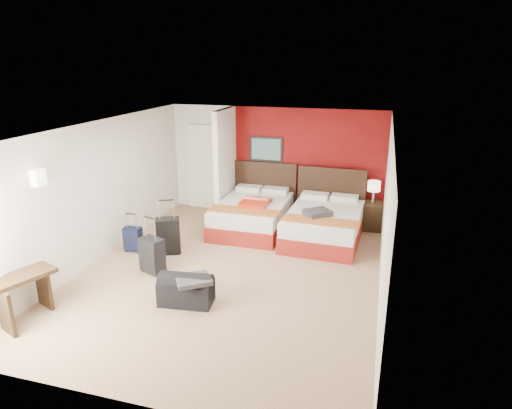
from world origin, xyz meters
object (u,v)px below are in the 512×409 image
(suitcase_navy, at_px, (133,240))
(bed_left, at_px, (252,216))
(red_suitcase_open, at_px, (256,202))
(table_lamp, at_px, (374,192))
(duffel_bag, at_px, (186,291))
(desk, at_px, (25,297))
(nightstand, at_px, (371,216))
(suitcase_charcoal, at_px, (152,257))
(bed_right, at_px, (324,226))
(suitcase_black, at_px, (168,237))

(suitcase_navy, bearing_deg, bed_left, 40.66)
(red_suitcase_open, xyz_separation_m, table_lamp, (2.37, 0.80, 0.18))
(red_suitcase_open, bearing_deg, suitcase_navy, -138.50)
(table_lamp, bearing_deg, duffel_bag, -123.05)
(suitcase_navy, height_order, desk, desk)
(duffel_bag, bearing_deg, table_lamp, 50.69)
(nightstand, distance_m, desk, 6.73)
(red_suitcase_open, relative_size, suitcase_navy, 1.71)
(nightstand, height_order, suitcase_charcoal, suitcase_charcoal)
(suitcase_navy, bearing_deg, red_suitcase_open, 37.51)
(bed_right, xyz_separation_m, duffel_bag, (-1.66, -3.06, -0.11))
(table_lamp, height_order, suitcase_navy, table_lamp)
(suitcase_black, bearing_deg, suitcase_charcoal, -108.58)
(bed_left, height_order, table_lamp, table_lamp)
(table_lamp, distance_m, desk, 6.75)
(red_suitcase_open, distance_m, suitcase_black, 2.03)
(bed_right, bearing_deg, red_suitcase_open, 179.45)
(suitcase_black, height_order, suitcase_charcoal, suitcase_black)
(duffel_bag, height_order, desk, desk)
(suitcase_black, xyz_separation_m, suitcase_navy, (-0.70, -0.10, -0.11))
(table_lamp, height_order, duffel_bag, table_lamp)
(bed_left, distance_m, suitcase_black, 2.02)
(bed_right, distance_m, red_suitcase_open, 1.51)
(duffel_bag, xyz_separation_m, desk, (-1.98, -1.02, 0.15))
(nightstand, xyz_separation_m, table_lamp, (0.00, 0.00, 0.54))
(red_suitcase_open, relative_size, desk, 0.92)
(bed_left, xyz_separation_m, desk, (-2.07, -4.26, 0.05))
(bed_left, distance_m, duffel_bag, 3.24)
(red_suitcase_open, relative_size, duffel_bag, 0.97)
(red_suitcase_open, height_order, table_lamp, table_lamp)
(bed_left, relative_size, nightstand, 3.37)
(suitcase_navy, bearing_deg, nightstand, 27.06)
(red_suitcase_open, relative_size, suitcase_black, 1.16)
(suitcase_black, distance_m, desk, 2.77)
(duffel_bag, bearing_deg, red_suitcase_open, 80.23)
(bed_right, distance_m, suitcase_black, 3.11)
(bed_right, bearing_deg, bed_left, 176.01)
(bed_right, height_order, table_lamp, table_lamp)
(bed_right, height_order, nightstand, bed_right)
(bed_left, xyz_separation_m, nightstand, (2.47, 0.70, -0.00))
(suitcase_black, height_order, suitcase_navy, suitcase_black)
(duffel_bag, bearing_deg, nightstand, 50.69)
(duffel_bag, bearing_deg, suitcase_navy, 133.70)
(table_lamp, distance_m, suitcase_black, 4.37)
(red_suitcase_open, distance_m, desk, 4.70)
(suitcase_charcoal, height_order, suitcase_navy, suitcase_charcoal)
(bed_right, xyz_separation_m, desk, (-3.64, -4.08, 0.04))
(table_lamp, relative_size, desk, 0.56)
(bed_right, xyz_separation_m, suitcase_black, (-2.74, -1.47, 0.03))
(desk, bearing_deg, suitcase_black, 92.76)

